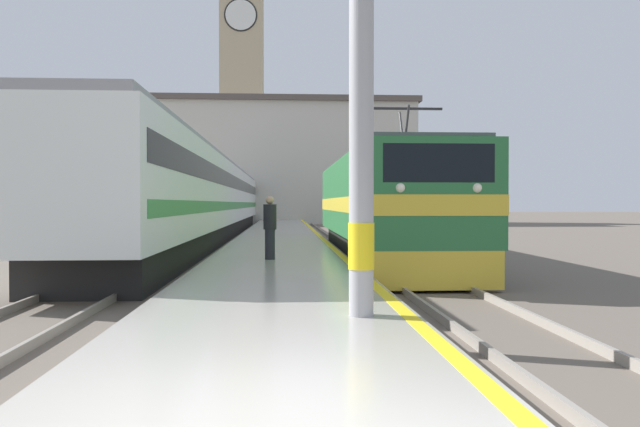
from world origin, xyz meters
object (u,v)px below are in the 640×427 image
(clock_tower, at_px, (242,79))
(person_on_platform, at_px, (270,226))
(catenary_mast, at_px, (366,29))
(passenger_train, at_px, (219,199))
(locomotive_train, at_px, (382,207))

(clock_tower, bearing_deg, person_on_platform, -85.48)
(catenary_mast, xyz_separation_m, clock_tower, (-5.48, 59.71, 11.14))
(person_on_platform, bearing_deg, clock_tower, 94.52)
(passenger_train, relative_size, person_on_platform, 33.28)
(catenary_mast, relative_size, person_on_platform, 4.61)
(passenger_train, distance_m, person_on_platform, 22.31)
(passenger_train, bearing_deg, catenary_mast, -80.64)
(locomotive_train, height_order, catenary_mast, catenary_mast)
(passenger_train, distance_m, catenary_mast, 30.64)
(clock_tower, bearing_deg, locomotive_train, -80.94)
(person_on_platform, height_order, clock_tower, clock_tower)
(locomotive_train, distance_m, passenger_train, 19.49)
(locomotive_train, relative_size, clock_tower, 0.52)
(catenary_mast, distance_m, clock_tower, 60.99)
(person_on_platform, bearing_deg, passenger_train, 99.21)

